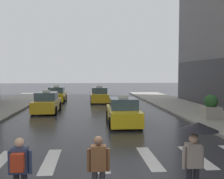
{
  "coord_description": "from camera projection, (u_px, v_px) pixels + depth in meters",
  "views": [
    {
      "loc": [
        -0.44,
        -6.47,
        3.13
      ],
      "look_at": [
        0.86,
        8.0,
        2.25
      ],
      "focal_mm": 42.47,
      "sensor_mm": 36.0,
      "label": 1
    }
  ],
  "objects": [
    {
      "name": "crosswalk_markings",
      "position": [
        101.0,
        159.0,
        9.64
      ],
      "size": [
        11.3,
        2.8,
        0.01
      ],
      "color": "silver",
      "rests_on": "ground"
    },
    {
      "name": "taxi_lead",
      "position": [
        123.0,
        112.0,
        16.35
      ],
      "size": [
        1.98,
        4.56,
        1.8
      ],
      "color": "yellow",
      "rests_on": "ground"
    },
    {
      "name": "taxi_second",
      "position": [
        47.0,
        103.0,
        21.46
      ],
      "size": [
        1.96,
        4.55,
        1.8
      ],
      "color": "gold",
      "rests_on": "ground"
    },
    {
      "name": "taxi_third",
      "position": [
        99.0,
        96.0,
        28.72
      ],
      "size": [
        1.96,
        4.55,
        1.8
      ],
      "color": "gold",
      "rests_on": "ground"
    },
    {
      "name": "taxi_fourth",
      "position": [
        57.0,
        95.0,
        29.46
      ],
      "size": [
        1.94,
        4.54,
        1.8
      ],
      "color": "yellow",
      "rests_on": "ground"
    },
    {
      "name": "pedestrian_with_umbrella",
      "position": [
        196.0,
        139.0,
        6.49
      ],
      "size": [
        0.96,
        0.96,
        1.94
      ],
      "color": "black",
      "rests_on": "ground"
    },
    {
      "name": "pedestrian_with_backpack",
      "position": [
        20.0,
        167.0,
        6.11
      ],
      "size": [
        0.55,
        0.43,
        1.65
      ],
      "color": "black",
      "rests_on": "ground"
    },
    {
      "name": "pedestrian_plain_coat",
      "position": [
        98.0,
        165.0,
        6.32
      ],
      "size": [
        0.55,
        0.24,
        1.65
      ],
      "color": "#333338",
      "rests_on": "ground"
    },
    {
      "name": "planter_mid_block",
      "position": [
        211.0,
        108.0,
        17.44
      ],
      "size": [
        1.1,
        1.1,
        1.6
      ],
      "color": "#A8A399",
      "rests_on": "curb_right"
    }
  ]
}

